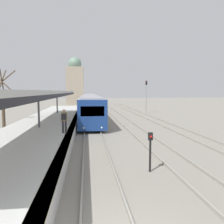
# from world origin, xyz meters

# --- Properties ---
(platform_canopy) EXTENTS (4.00, 27.97, 2.94)m
(platform_canopy) POSITION_xyz_m (-4.29, 13.42, 3.68)
(platform_canopy) COLOR beige
(platform_canopy) RESTS_ON station_platform
(person_on_platform) EXTENTS (0.40, 0.40, 1.66)m
(person_on_platform) POSITION_xyz_m (-2.05, 10.64, 1.85)
(person_on_platform) COLOR #2D2D33
(person_on_platform) RESTS_ON station_platform
(train_near) EXTENTS (2.67, 58.80, 3.13)m
(train_near) POSITION_xyz_m (0.00, 43.81, 1.74)
(train_near) COLOR navy
(train_near) RESTS_ON ground_plane
(signal_post_near) EXTENTS (0.20, 0.21, 1.86)m
(signal_post_near) POSITION_xyz_m (2.40, 5.09, 1.15)
(signal_post_near) COLOR black
(signal_post_near) RESTS_ON ground_plane
(signal_mast_far) EXTENTS (0.28, 0.29, 5.56)m
(signal_mast_far) POSITION_xyz_m (9.74, 32.16, 3.46)
(signal_mast_far) COLOR gray
(signal_mast_far) RESTS_ON ground_plane
(distant_domed_building) EXTENTS (4.80, 4.80, 13.39)m
(distant_domed_building) POSITION_xyz_m (-3.64, 58.92, 6.35)
(distant_domed_building) COLOR gray
(distant_domed_building) RESTS_ON ground_plane
(bare_tree_background) EXTENTS (2.73, 1.71, 5.97)m
(bare_tree_background) POSITION_xyz_m (-8.95, 18.73, 2.78)
(bare_tree_background) COLOR #4C3D2D
(bare_tree_background) RESTS_ON ground_plane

